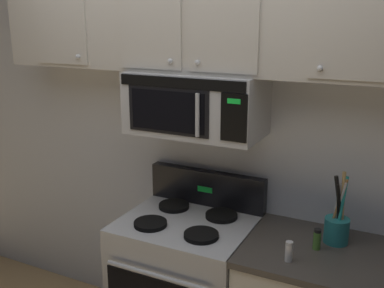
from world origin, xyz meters
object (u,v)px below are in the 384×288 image
at_px(spice_jar, 317,239).
at_px(salt_shaker, 289,251).
at_px(stove_range, 187,286).
at_px(utensil_crock_teal, 337,225).
at_px(over_range_microwave, 196,103).

bearing_deg(spice_jar, salt_shaker, -118.32).
bearing_deg(spice_jar, stove_range, -179.71).
distance_m(utensil_crock_teal, spice_jar, 0.15).
relative_size(stove_range, utensil_crock_teal, 2.89).
bearing_deg(utensil_crock_teal, spice_jar, -122.25).
relative_size(stove_range, over_range_microwave, 1.47).
xyz_separation_m(salt_shaker, spice_jar, (0.10, 0.18, 0.00)).
bearing_deg(utensil_crock_teal, stove_range, -171.38).
xyz_separation_m(utensil_crock_teal, salt_shaker, (-0.17, -0.30, -0.05)).
bearing_deg(spice_jar, over_range_microwave, 171.38).
height_order(utensil_crock_teal, spice_jar, utensil_crock_teal).
distance_m(over_range_microwave, utensil_crock_teal, 1.00).
xyz_separation_m(over_range_microwave, utensil_crock_teal, (0.82, 0.01, -0.58)).
xyz_separation_m(utensil_crock_teal, spice_jar, (-0.08, -0.12, -0.04)).
bearing_deg(utensil_crock_teal, over_range_microwave, -179.46).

